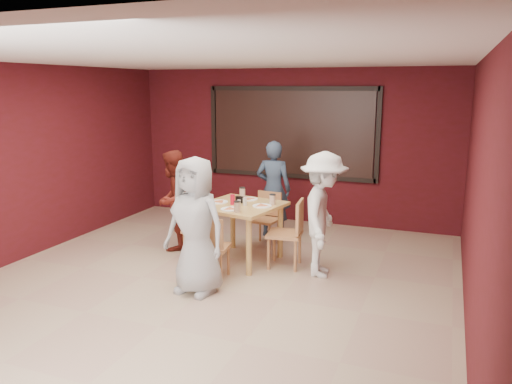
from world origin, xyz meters
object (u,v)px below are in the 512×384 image
at_px(diner_right, 323,215).
at_px(diner_back, 273,189).
at_px(chair_left, 193,225).
at_px(dining_table, 240,212).
at_px(chair_right, 290,230).
at_px(chair_back, 267,215).
at_px(chair_front, 210,245).
at_px(diner_left, 173,200).
at_px(diner_front, 196,226).

bearing_deg(diner_right, diner_back, 32.19).
bearing_deg(chair_left, dining_table, 7.18).
xyz_separation_m(chair_left, chair_right, (1.47, 0.10, 0.05)).
bearing_deg(chair_back, chair_front, -94.98).
height_order(chair_left, diner_left, diner_left).
height_order(dining_table, diner_right, diner_right).
bearing_deg(diner_left, chair_right, 79.32).
bearing_deg(chair_right, diner_front, -123.07).
relative_size(diner_front, diner_left, 1.09).
height_order(diner_back, diner_right, diner_right).
bearing_deg(dining_table, chair_front, -93.69).
bearing_deg(diner_front, diner_right, 49.19).
bearing_deg(chair_front, chair_right, 46.66).
bearing_deg(dining_table, chair_left, -172.82).
bearing_deg(chair_back, diner_left, -150.76).
relative_size(dining_table, diner_right, 0.75).
xyz_separation_m(dining_table, chair_right, (0.75, 0.01, -0.19)).
xyz_separation_m(chair_right, diner_front, (-0.81, -1.24, 0.30)).
height_order(chair_front, diner_left, diner_left).
height_order(dining_table, diner_front, diner_front).
xyz_separation_m(chair_right, diner_back, (-0.71, 1.32, 0.27)).
distance_m(diner_front, diner_back, 2.56).
bearing_deg(chair_right, chair_front, -133.34).
bearing_deg(chair_right, diner_left, 175.93).
distance_m(chair_back, chair_right, 1.08).
bearing_deg(diner_front, chair_right, 65.30).
bearing_deg(chair_back, chair_left, -130.52).
height_order(dining_table, diner_back, diner_back).
bearing_deg(chair_front, chair_left, 130.91).
height_order(dining_table, chair_right, dining_table).
height_order(dining_table, chair_back, dining_table).
distance_m(diner_left, diner_right, 2.43).
xyz_separation_m(dining_table, chair_back, (0.09, 0.85, -0.25)).
bearing_deg(chair_back, diner_right, -40.35).
relative_size(dining_table, chair_left, 1.45).
bearing_deg(chair_left, diner_right, -0.81).
height_order(chair_back, diner_back, diner_back).
bearing_deg(chair_right, dining_table, -179.52).
xyz_separation_m(chair_back, diner_front, (-0.15, -2.09, 0.36)).
xyz_separation_m(chair_left, diner_right, (1.95, -0.03, 0.34)).
height_order(diner_front, diner_left, diner_front).
height_order(chair_right, diner_left, diner_left).
bearing_deg(dining_table, diner_front, -92.50).
relative_size(chair_back, diner_front, 0.50).
distance_m(chair_left, diner_right, 1.98).
distance_m(dining_table, diner_front, 1.24).
distance_m(chair_back, diner_left, 1.48).
distance_m(dining_table, diner_back, 1.33).
xyz_separation_m(chair_front, diner_back, (0.09, 2.18, 0.32)).
xyz_separation_m(chair_front, chair_right, (0.81, 0.86, 0.05)).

